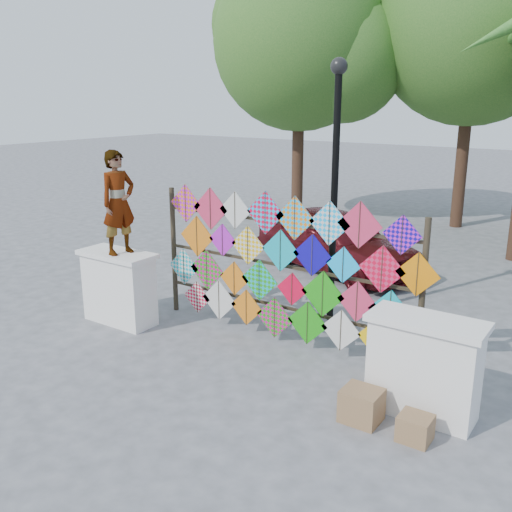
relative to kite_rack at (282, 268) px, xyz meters
The scene contains 11 objects.
ground 1.43m from the kite_rack, 95.00° to the right, with size 80.00×80.00×0.00m, color gray.
parapet_left 2.97m from the kite_rack, 161.47° to the right, with size 1.40×0.65×1.28m.
parapet_right 2.85m from the kite_rack, 19.36° to the right, with size 1.40×0.65×1.28m.
kite_rack is the anchor object (origin of this frame).
tree_west 10.30m from the kite_rack, 118.27° to the left, with size 5.85×5.20×8.01m.
tree_mid 11.26m from the kite_rack, 89.76° to the left, with size 6.30×5.60×8.61m.
vendor_woman 2.94m from the kite_rack, 160.67° to the right, with size 0.64×0.42×1.74m, color #99999E.
sedan 4.21m from the kite_rack, 104.62° to the left, with size 1.70×4.22×1.44m, color #4D0D12.
lamppost 1.95m from the kite_rack, 79.48° to the left, with size 0.28×0.28×4.46m.
cardboard_box_near 2.77m from the kite_rack, 35.63° to the right, with size 0.47×0.41×0.41m, color olive.
cardboard_box_far 3.35m from the kite_rack, 28.89° to the right, with size 0.37×0.34×0.31m, color olive.
Camera 1 is at (4.59, -6.64, 3.85)m, focal length 40.00 mm.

